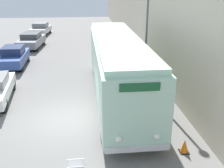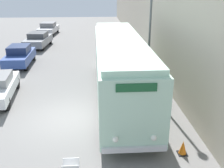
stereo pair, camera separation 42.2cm
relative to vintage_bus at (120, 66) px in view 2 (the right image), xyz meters
name	(u,v)px [view 2 (the right image)]	position (x,y,z in m)	size (l,w,h in m)	color
ground_plane	(65,118)	(-2.84, -2.17, -1.92)	(80.00, 80.00, 0.00)	slate
building_wall_right	(150,14)	(3.19, 7.83, 1.86)	(0.30, 60.00, 7.56)	#B2A893
vintage_bus	(120,66)	(0.00, 0.00, 0.00)	(2.46, 11.57, 3.43)	black
streetlamp	(151,17)	(1.87, 1.43, 2.36)	(0.36, 0.36, 6.63)	#595E60
parked_car_mid	(20,56)	(-7.20, 6.82, -1.14)	(1.82, 4.18, 1.56)	black
parked_car_far	(38,40)	(-6.99, 13.14, -1.17)	(2.31, 4.53, 1.47)	black
parked_car_distant	(48,28)	(-7.09, 20.24, -1.17)	(2.29, 4.26, 1.46)	black
traffic_cone	(183,148)	(1.93, -5.33, -1.65)	(0.36, 0.36, 0.56)	black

